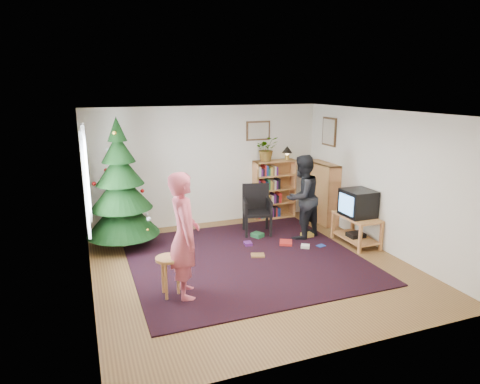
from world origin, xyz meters
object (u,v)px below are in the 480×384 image
object	(u,v)px
bookshelf_right	(322,192)
potted_plant	(267,149)
christmas_tree	(121,195)
table_lamp	(287,150)
tv_stand	(356,227)
armchair	(255,207)
picture_right	(329,132)
crt_tv	(358,203)
person_standing	(184,236)
person_by_chair	(302,197)
stool	(168,266)
picture_back	(258,131)
bookshelf_back	(274,189)

from	to	relation	value
bookshelf_right	potted_plant	xyz separation A→B (m)	(-1.04, 0.64, 0.90)
christmas_tree	table_lamp	size ratio (longest dim) A/B	7.85
tv_stand	armchair	distance (m)	1.99
picture_right	table_lamp	world-z (taller)	picture_right
crt_tv	person_standing	world-z (taller)	person_standing
picture_right	person_by_chair	xyz separation A→B (m)	(-1.06, -0.82, -1.13)
crt_tv	stool	size ratio (longest dim) A/B	0.95
picture_back	stool	world-z (taller)	picture_back
person_standing	person_by_chair	xyz separation A→B (m)	(2.67, 1.53, -0.08)
crt_tv	christmas_tree	bearing A→B (deg)	161.09
stool	christmas_tree	bearing A→B (deg)	99.90
picture_right	stool	xyz separation A→B (m)	(-3.96, -2.30, -1.49)
picture_right	potted_plant	world-z (taller)	picture_right
bookshelf_right	crt_tv	distance (m)	1.45
christmas_tree	potted_plant	world-z (taller)	christmas_tree
armchair	tv_stand	bearing A→B (deg)	-24.65
christmas_tree	person_standing	size ratio (longest dim) A/B	1.33
bookshelf_right	tv_stand	world-z (taller)	bookshelf_right
tv_stand	person_by_chair	bearing A→B (deg)	140.06
bookshelf_right	armchair	distance (m)	1.66
picture_back	person_by_chair	bearing A→B (deg)	-80.17
armchair	potted_plant	size ratio (longest dim) A/B	1.83
person_by_chair	potted_plant	distance (m)	1.60
picture_right	picture_back	bearing A→B (deg)	151.31
person_by_chair	table_lamp	world-z (taller)	person_by_chair
picture_back	person_by_chair	xyz separation A→B (m)	(0.27, -1.54, -1.13)
table_lamp	picture_back	bearing A→B (deg)	168.20
picture_back	picture_right	xyz separation A→B (m)	(1.33, -0.73, 0.00)
tv_stand	armchair	bearing A→B (deg)	140.23
bookshelf_right	person_standing	bearing A→B (deg)	122.51
picture_right	bookshelf_back	xyz separation A→B (m)	(-0.98, 0.59, -1.29)
table_lamp	picture_right	bearing A→B (deg)	-41.00
potted_plant	christmas_tree	bearing A→B (deg)	-167.91
armchair	picture_right	bearing A→B (deg)	22.13
bookshelf_right	stool	bearing A→B (deg)	120.41
armchair	potted_plant	bearing A→B (deg)	68.50
christmas_tree	table_lamp	bearing A→B (deg)	10.48
armchair	table_lamp	world-z (taller)	table_lamp
stool	table_lamp	size ratio (longest dim) A/B	1.95
christmas_tree	person_by_chair	bearing A→B (deg)	-12.48
picture_right	armchair	size ratio (longest dim) A/B	0.61
crt_tv	person_standing	bearing A→B (deg)	-166.15
bookshelf_back	potted_plant	xyz separation A→B (m)	(-0.20, 0.00, 0.90)
bookshelf_right	stool	size ratio (longest dim) A/B	2.19
bookshelf_right	armchair	xyz separation A→B (m)	(-1.64, -0.17, -0.13)
christmas_tree	bookshelf_back	distance (m)	3.45
picture_back	christmas_tree	distance (m)	3.27
picture_back	bookshelf_right	distance (m)	1.92
tv_stand	potted_plant	world-z (taller)	potted_plant
bookshelf_right	person_standing	world-z (taller)	person_standing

